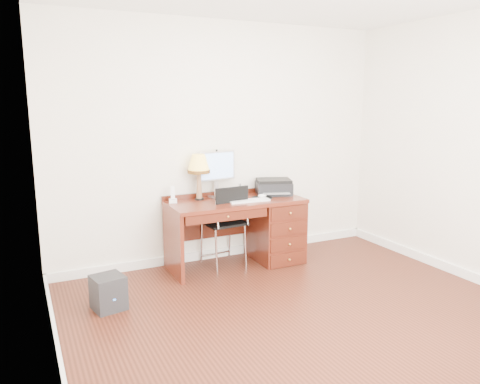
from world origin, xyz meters
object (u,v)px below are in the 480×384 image
monitor (217,168)px  phone (173,198)px  desk (261,226)px  chair (226,217)px  printer (274,187)px  leg_lamp (199,167)px  equipment_box (108,292)px

monitor → phone: monitor is taller
desk → chair: chair is taller
printer → leg_lamp: leg_lamp is taller
desk → chair: bearing=176.6°
chair → equipment_box: size_ratio=2.99×
chair → equipment_box: chair is taller
printer → chair: size_ratio=0.53×
leg_lamp → chair: size_ratio=0.55×
printer → equipment_box: printer is taller
phone → leg_lamp: bearing=19.2°
desk → chair: 0.46m
printer → equipment_box: size_ratio=1.57×
monitor → equipment_box: bearing=-158.7°
leg_lamp → phone: (-0.31, -0.02, -0.32)m
leg_lamp → equipment_box: bearing=-147.6°
equipment_box → desk: bearing=4.7°
monitor → leg_lamp: (-0.24, -0.06, 0.04)m
monitor → leg_lamp: monitor is taller
leg_lamp → equipment_box: size_ratio=1.64×
monitor → leg_lamp: bearing=-175.0°
phone → equipment_box: 1.28m
equipment_box → phone: bearing=28.4°
monitor → desk: bearing=-36.7°
printer → leg_lamp: bearing=-165.8°
phone → equipment_box: (-0.84, -0.71, -0.65)m
desk → printer: printer is taller
phone → equipment_box: size_ratio=0.57×
leg_lamp → chair: bearing=-32.6°
equipment_box → leg_lamp: bearing=20.5°
monitor → printer: (0.66, -0.14, -0.24)m
desk → equipment_box: (-1.83, -0.54, -0.26)m
leg_lamp → phone: 0.44m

